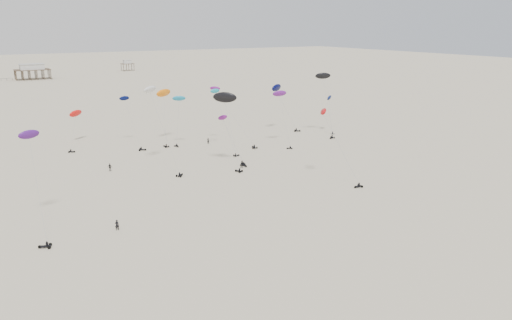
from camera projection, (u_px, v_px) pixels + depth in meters
ground_plane at (112, 113)px, 197.59m from camera, size 900.00×900.00×0.00m
pavilion_main at (32, 73)px, 316.13m from camera, size 21.00×13.00×9.80m
pavilion_small at (128, 66)px, 375.59m from camera, size 9.00×7.00×8.00m
rig_0 at (178, 110)px, 142.29m from camera, size 4.71×4.13×14.56m
rig_1 at (235, 118)px, 143.60m from camera, size 7.57×16.60×20.69m
rig_2 at (330, 111)px, 158.05m from camera, size 8.68×11.75×14.17m
rig_3 at (234, 141)px, 124.54m from camera, size 4.36×9.42×12.60m
rig_4 at (156, 106)px, 120.34m from camera, size 5.08×17.56×22.25m
rig_5 at (75, 118)px, 146.33m from camera, size 8.28×16.76×15.59m
rig_6 at (133, 124)px, 142.31m from camera, size 3.21×14.60×17.39m
rig_7 at (226, 105)px, 120.25m from camera, size 5.65×11.17×18.52m
rig_8 at (35, 172)px, 83.36m from camera, size 4.02×15.76×19.70m
rig_9 at (223, 115)px, 136.68m from camera, size 3.02×13.80×19.49m
rig_10 at (336, 137)px, 109.63m from camera, size 5.01×12.87×17.32m
rig_11 at (280, 94)px, 162.92m from camera, size 8.35×9.58×15.63m
rig_12 at (164, 98)px, 147.38m from camera, size 7.33×12.39×16.70m
rig_13 at (324, 82)px, 157.26m from camera, size 5.56×6.54×19.58m
rig_14 at (281, 101)px, 143.57m from camera, size 4.66×9.58×16.29m
spectator_0 at (117, 230)px, 85.32m from camera, size 0.97×0.83×2.24m
spectator_1 at (242, 168)px, 121.95m from camera, size 1.26×1.07×2.23m
spectator_2 at (110, 171)px, 119.65m from camera, size 1.46×1.25×2.18m
spectator_3 at (208, 144)px, 146.96m from camera, size 0.89×0.87×2.04m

